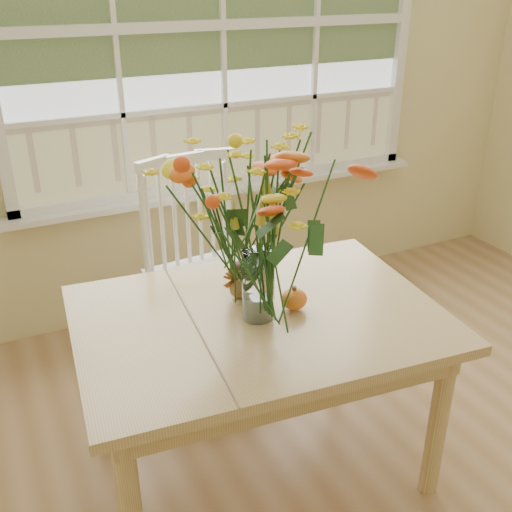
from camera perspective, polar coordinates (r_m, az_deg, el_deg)
name	(u,v)px	position (r m, az deg, el deg)	size (l,w,h in m)	color
wall_back	(221,65)	(3.28, -3.35, 17.70)	(4.00, 0.02, 2.70)	beige
window	(223,29)	(3.23, -3.16, 20.81)	(2.42, 0.12, 1.74)	silver
dining_table	(258,335)	(2.20, 0.23, -7.55)	(1.37, 1.03, 0.69)	tan
windsor_chair	(199,258)	(2.82, -5.46, -0.23)	(0.51, 0.49, 1.03)	white
flower_vase	(258,218)	(1.96, 0.19, 3.65)	(0.53, 0.53, 0.63)	white
pumpkin	(294,300)	(2.16, 3.64, -4.20)	(0.10, 0.10, 0.07)	#C76617
turkey_figurine	(242,289)	(2.21, -1.34, -3.14)	(0.10, 0.08, 0.12)	#CCB78C
dark_gourd	(241,272)	(2.34, -1.44, -1.53)	(0.12, 0.09, 0.08)	#38160F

